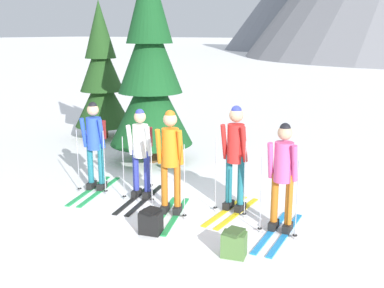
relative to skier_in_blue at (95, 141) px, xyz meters
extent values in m
plane|color=white|center=(1.70, 0.04, -0.96)|extent=(400.00, 400.00, 0.00)
cube|color=green|center=(0.14, -0.07, -0.95)|extent=(0.59, 1.67, 0.02)
cube|color=green|center=(-0.07, -0.14, -0.95)|extent=(0.59, 1.67, 0.02)
cube|color=black|center=(0.11, 0.02, -0.88)|extent=(0.18, 0.28, 0.12)
cylinder|color=#1E6B7A|center=(0.11, 0.02, -0.43)|extent=(0.11, 0.11, 0.81)
cube|color=black|center=(-0.10, -0.04, -0.88)|extent=(0.18, 0.28, 0.12)
cylinder|color=#1E6B7A|center=(-0.10, -0.04, -0.43)|extent=(0.11, 0.11, 0.81)
cylinder|color=blue|center=(0.00, -0.01, 0.15)|extent=(0.28, 0.28, 0.61)
sphere|color=tan|center=(0.00, -0.01, 0.60)|extent=(0.22, 0.22, 0.22)
sphere|color=black|center=(0.00, -0.01, 0.67)|extent=(0.16, 0.16, 0.16)
cylinder|color=blue|center=(0.19, -0.02, 0.17)|extent=(0.13, 0.21, 0.58)
cylinder|color=blue|center=(-0.15, -0.12, 0.17)|extent=(0.13, 0.21, 0.58)
cylinder|color=#A5A5AD|center=(0.31, -0.10, -0.35)|extent=(0.02, 0.02, 1.22)
cylinder|color=black|center=(0.31, -0.10, -0.90)|extent=(0.07, 0.07, 0.01)
cylinder|color=#A5A5AD|center=(-0.20, -0.26, -0.35)|extent=(0.02, 0.02, 1.22)
cylinder|color=black|center=(-0.20, -0.26, -0.90)|extent=(0.07, 0.07, 0.01)
cube|color=maroon|center=(-0.05, 0.15, 0.19)|extent=(0.30, 0.23, 0.36)
cube|color=black|center=(1.15, 0.02, -0.95)|extent=(0.49, 1.60, 0.02)
cube|color=black|center=(0.94, -0.04, -0.95)|extent=(0.49, 1.60, 0.02)
cube|color=black|center=(1.13, 0.11, -0.88)|extent=(0.17, 0.28, 0.12)
cylinder|color=#2D389E|center=(1.13, 0.11, -0.45)|extent=(0.11, 0.11, 0.78)
cube|color=black|center=(0.91, 0.06, -0.88)|extent=(0.17, 0.28, 0.12)
cylinder|color=#2D389E|center=(0.91, 0.06, -0.45)|extent=(0.11, 0.11, 0.78)
cylinder|color=white|center=(1.02, 0.09, 0.12)|extent=(0.28, 0.28, 0.59)
sphere|color=tan|center=(1.02, 0.09, 0.55)|extent=(0.21, 0.21, 0.21)
sphere|color=#2D389E|center=(1.02, 0.09, 0.61)|extent=(0.16, 0.16, 0.16)
cylinder|color=white|center=(1.21, 0.07, 0.13)|extent=(0.13, 0.21, 0.56)
cylinder|color=white|center=(0.86, -0.02, 0.13)|extent=(0.13, 0.21, 0.56)
cylinder|color=#A5A5AD|center=(1.33, -0.02, -0.37)|extent=(0.02, 0.02, 1.17)
cylinder|color=black|center=(1.33, -0.02, -0.90)|extent=(0.07, 0.07, 0.01)
cylinder|color=#A5A5AD|center=(0.80, -0.15, -0.37)|extent=(0.02, 0.02, 1.17)
cylinder|color=black|center=(0.80, -0.15, -0.90)|extent=(0.07, 0.07, 0.01)
cube|color=maroon|center=(0.98, 0.25, 0.15)|extent=(0.29, 0.22, 0.36)
cube|color=green|center=(2.04, -0.32, -0.95)|extent=(0.62, 1.55, 0.02)
cube|color=green|center=(1.83, -0.39, -0.95)|extent=(0.62, 1.55, 0.02)
cube|color=black|center=(2.00, -0.23, -0.88)|extent=(0.19, 0.28, 0.12)
cylinder|color=#B76019|center=(2.00, -0.23, -0.42)|extent=(0.11, 0.11, 0.83)
cube|color=black|center=(1.80, -0.30, -0.88)|extent=(0.19, 0.28, 0.12)
cylinder|color=#B76019|center=(1.80, -0.30, -0.42)|extent=(0.11, 0.11, 0.83)
cylinder|color=orange|center=(1.90, -0.26, 0.19)|extent=(0.28, 0.28, 0.63)
sphere|color=tan|center=(1.90, -0.26, 0.65)|extent=(0.23, 0.23, 0.23)
sphere|color=#B76019|center=(1.90, -0.26, 0.71)|extent=(0.17, 0.17, 0.17)
cylinder|color=orange|center=(2.09, -0.26, 0.20)|extent=(0.14, 0.22, 0.59)
cylinder|color=orange|center=(1.75, -0.38, 0.20)|extent=(0.14, 0.22, 0.59)
cylinder|color=#A5A5AD|center=(2.21, -0.34, -0.33)|extent=(0.02, 0.02, 1.25)
cylinder|color=black|center=(2.21, -0.34, -0.90)|extent=(0.07, 0.07, 0.01)
cylinder|color=#A5A5AD|center=(1.70, -0.52, -0.33)|extent=(0.02, 0.02, 1.25)
cylinder|color=black|center=(1.70, -0.52, -0.90)|extent=(0.07, 0.07, 0.01)
cube|color=#384C99|center=(1.84, -0.10, 0.22)|extent=(0.30, 0.24, 0.36)
cube|color=yellow|center=(2.86, 0.30, -0.95)|extent=(0.10, 1.56, 0.02)
cube|color=yellow|center=(2.64, 0.30, -0.95)|extent=(0.10, 1.56, 0.02)
cube|color=black|center=(2.86, 0.40, -0.88)|extent=(0.11, 0.26, 0.12)
cylinder|color=#1E6B7A|center=(2.86, 0.40, -0.41)|extent=(0.11, 0.11, 0.86)
cube|color=black|center=(2.64, 0.40, -0.88)|extent=(0.11, 0.26, 0.12)
cylinder|color=#1E6B7A|center=(2.64, 0.40, -0.41)|extent=(0.11, 0.11, 0.86)
cylinder|color=red|center=(2.75, 0.40, 0.22)|extent=(0.28, 0.28, 0.64)
sphere|color=tan|center=(2.75, 0.40, 0.69)|extent=(0.23, 0.23, 0.23)
sphere|color=#2D389E|center=(2.75, 0.40, 0.76)|extent=(0.17, 0.17, 0.17)
cylinder|color=red|center=(2.93, 0.34, 0.24)|extent=(0.08, 0.21, 0.61)
cylinder|color=red|center=(2.57, 0.34, 0.24)|extent=(0.08, 0.21, 0.61)
cylinder|color=#A5A5AD|center=(3.02, 0.22, -0.32)|extent=(0.02, 0.02, 1.29)
cylinder|color=black|center=(3.02, 0.22, -0.90)|extent=(0.07, 0.07, 0.01)
cylinder|color=#A5A5AD|center=(2.48, 0.22, -0.32)|extent=(0.02, 0.02, 1.29)
cylinder|color=black|center=(2.48, 0.22, -0.90)|extent=(0.07, 0.07, 0.01)
cube|color=#1E84D1|center=(3.84, -0.07, -0.95)|extent=(0.22, 1.67, 0.02)
cube|color=#1E84D1|center=(3.62, -0.09, -0.95)|extent=(0.22, 1.67, 0.02)
cube|color=black|center=(3.83, 0.03, -0.88)|extent=(0.13, 0.27, 0.12)
cylinder|color=#B76019|center=(3.83, 0.03, -0.44)|extent=(0.11, 0.11, 0.80)
cube|color=black|center=(3.61, 0.01, -0.88)|extent=(0.13, 0.27, 0.12)
cylinder|color=#B76019|center=(3.61, 0.01, -0.44)|extent=(0.11, 0.11, 0.80)
cylinder|color=#E55193|center=(3.72, 0.02, 0.14)|extent=(0.28, 0.28, 0.60)
sphere|color=tan|center=(3.72, 0.02, 0.58)|extent=(0.22, 0.22, 0.22)
sphere|color=black|center=(3.72, 0.02, 0.65)|extent=(0.16, 0.16, 0.16)
cylinder|color=#E55193|center=(3.91, -0.03, 0.16)|extent=(0.10, 0.20, 0.57)
cylinder|color=#E55193|center=(3.55, -0.06, 0.16)|extent=(0.10, 0.20, 0.57)
cylinder|color=#A5A5AD|center=(4.01, -0.14, -0.36)|extent=(0.02, 0.02, 1.20)
cylinder|color=black|center=(4.01, -0.14, -0.90)|extent=(0.07, 0.07, 0.01)
cylinder|color=#A5A5AD|center=(3.47, -0.18, -0.36)|extent=(0.02, 0.02, 1.20)
cylinder|color=black|center=(3.47, -0.18, -0.90)|extent=(0.07, 0.07, 0.01)
cube|color=#99661E|center=(3.71, 0.19, 0.17)|extent=(0.27, 0.18, 0.36)
cylinder|color=#51381E|center=(-2.90, 3.46, -0.59)|extent=(0.23, 0.23, 0.74)
cone|color=#1E4219|center=(-2.90, 3.46, 0.19)|extent=(1.58, 1.58, 1.56)
cone|color=#1E4219|center=(-2.90, 3.46, 1.17)|extent=(1.21, 1.21, 1.56)
cone|color=#1E4219|center=(-2.90, 3.46, 2.08)|extent=(0.86, 0.86, 1.56)
cylinder|color=#51381E|center=(-0.25, 2.14, -0.51)|extent=(0.28, 0.28, 0.89)
cone|color=#14471E|center=(-0.25, 2.14, 0.43)|extent=(1.90, 1.90, 1.88)
cone|color=#14471E|center=(-0.25, 2.14, 1.61)|extent=(1.45, 1.45, 1.88)
cube|color=black|center=(2.07, -1.07, -0.79)|extent=(0.37, 0.31, 0.34)
cube|color=black|center=(2.07, -1.07, -0.60)|extent=(0.22, 0.28, 0.04)
cube|color=#4C7238|center=(3.48, -1.09, -0.79)|extent=(0.37, 0.31, 0.34)
cube|color=#39562A|center=(3.48, -1.09, -0.60)|extent=(0.22, 0.28, 0.04)
camera|label=1|loc=(5.97, -6.29, 2.02)|focal=43.22mm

